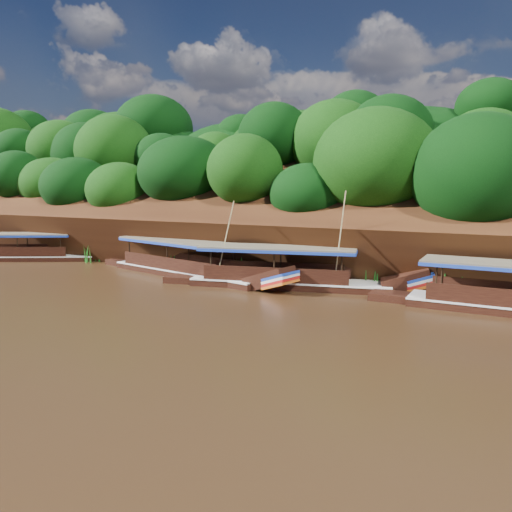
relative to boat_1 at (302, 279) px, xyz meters
The scene contains 6 objects.
ground 7.92m from the boat_1, 76.17° to the right, with size 160.00×160.00×0.00m, color black.
riverbank 15.23m from the boat_1, 82.90° to the left, with size 120.00×30.06×19.40m.
boat_1 is the anchor object (origin of this frame).
boat_2 7.90m from the boat_1, behind, with size 15.71×5.58×5.79m.
boat_3 23.93m from the boat_1, behind, with size 12.11×7.58×2.70m.
reeds 2.32m from the boat_1, 125.31° to the left, with size 48.56×2.17×2.27m.
Camera 1 is at (9.17, -20.60, 6.41)m, focal length 35.00 mm.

